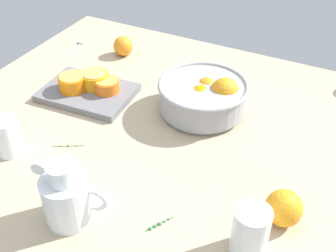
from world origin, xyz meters
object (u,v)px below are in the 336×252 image
juice_pitcher (68,199)px  orange_half_1 (107,85)px  second_glass (7,138)px  cutting_board (88,93)px  spoon (77,46)px  juice_glass (250,234)px  loose_orange_3 (284,208)px  orange_half_0 (95,79)px  fruit_bowl (204,96)px  orange_half_2 (72,83)px  loose_orange_0 (123,46)px

juice_pitcher → orange_half_1: size_ratio=2.14×
second_glass → cutting_board: (2.64, 29.25, -3.09)cm
orange_half_1 → cutting_board: bearing=-157.8°
cutting_board → spoon: 31.99cm
second_glass → orange_half_1: (8.14, 31.50, -0.20)cm
juice_pitcher → second_glass: bearing=158.9°
juice_glass → loose_orange_3: juice_glass is taller
juice_glass → orange_half_0: 67.28cm
juice_pitcher → second_glass: (-26.32, 10.17, -1.46)cm
fruit_bowl → second_glass: size_ratio=2.57×
orange_half_1 → loose_orange_3: size_ratio=0.95×
orange_half_1 → orange_half_2: size_ratio=0.90×
cutting_board → orange_half_1: 6.61cm
second_glass → orange_half_0: 32.50cm
juice_pitcher → loose_orange_3: 44.01cm
orange_half_0 → spoon: orange_half_0 is taller
orange_half_0 → fruit_bowl: bearing=9.2°
orange_half_1 → loose_orange_3: (57.83, -22.65, -0.06)cm
cutting_board → orange_half_1: orange_half_1 is taller
juice_pitcher → orange_half_2: 46.92cm
orange_half_0 → orange_half_2: (-4.82, -4.57, -0.04)cm
cutting_board → orange_half_2: 5.33cm
orange_half_0 → juice_glass: bearing=-29.8°
fruit_bowl → juice_pitcher: 48.70cm
orange_half_0 → orange_half_1: (4.63, -0.81, -0.40)cm
juice_glass → second_glass: 61.93cm
orange_half_1 → orange_half_2: 10.18cm
juice_glass → cutting_board: (-59.28, 30.34, -3.64)cm
loose_orange_3 → spoon: bearing=152.6°
juice_glass → orange_half_2: size_ratio=1.34×
juice_pitcher → orange_half_0: juice_pitcher is taller
loose_orange_0 → juice_glass: bearing=-41.9°
juice_pitcher → cutting_board: size_ratio=0.60×
orange_half_0 → loose_orange_3: loose_orange_3 is taller
orange_half_1 → loose_orange_3: 62.11cm
juice_pitcher → orange_half_1: 45.49cm
fruit_bowl → loose_orange_0: 41.47cm
cutting_board → orange_half_0: (0.87, 3.06, 3.29)cm
orange_half_1 → orange_half_2: (-9.45, -3.76, 0.36)cm
fruit_bowl → orange_half_0: 32.92cm
fruit_bowl → second_glass: 52.03cm
orange_half_1 → orange_half_2: orange_half_2 is taller
orange_half_0 → loose_orange_3: (62.46, -23.46, -0.46)cm
spoon → juice_glass: bearing=-33.7°
juice_glass → loose_orange_3: bearing=67.8°
orange_half_2 → loose_orange_3: 69.88cm
second_glass → loose_orange_3: size_ratio=1.24×
orange_half_0 → cutting_board: bearing=-105.9°
fruit_bowl → orange_half_1: (-27.85, -6.06, -1.22)cm
spoon → fruit_bowl: bearing=-15.6°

